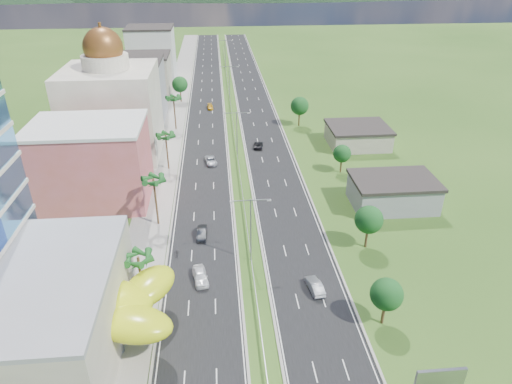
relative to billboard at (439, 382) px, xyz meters
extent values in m
plane|color=#2D5119|center=(-17.00, 18.00, -4.42)|extent=(500.00, 500.00, 0.00)
cube|color=black|center=(-24.50, 108.00, -4.40)|extent=(11.00, 260.00, 0.04)
cube|color=black|center=(-9.50, 108.00, -4.40)|extent=(11.00, 260.00, 0.04)
cube|color=gray|center=(-34.00, 108.00, -4.36)|extent=(7.00, 260.00, 0.12)
cube|color=gray|center=(-17.00, 90.00, -3.80)|extent=(0.08, 216.00, 0.28)
cube|color=gray|center=(-17.00, 192.00, -4.07)|extent=(0.10, 0.12, 0.70)
cylinder|color=gray|center=(-17.00, 28.00, 1.08)|extent=(0.20, 0.20, 11.00)
cube|color=gray|center=(-18.44, 28.00, 6.38)|extent=(2.88, 0.12, 0.12)
cube|color=gray|center=(-15.56, 28.00, 6.38)|extent=(2.88, 0.12, 0.12)
cube|color=silver|center=(-19.72, 28.00, 6.28)|extent=(0.60, 0.25, 0.18)
cube|color=silver|center=(-14.28, 28.00, 6.28)|extent=(0.60, 0.25, 0.18)
cylinder|color=gray|center=(-17.00, 68.00, 1.08)|extent=(0.20, 0.20, 11.00)
cube|color=gray|center=(-18.44, 68.00, 6.38)|extent=(2.88, 0.12, 0.12)
cube|color=gray|center=(-15.56, 68.00, 6.38)|extent=(2.88, 0.12, 0.12)
cube|color=silver|center=(-19.72, 68.00, 6.28)|extent=(0.60, 0.25, 0.18)
cube|color=silver|center=(-14.28, 68.00, 6.28)|extent=(0.60, 0.25, 0.18)
cylinder|color=gray|center=(-17.00, 113.00, 1.08)|extent=(0.20, 0.20, 11.00)
cube|color=gray|center=(-18.44, 113.00, 6.38)|extent=(2.88, 0.12, 0.12)
cube|color=gray|center=(-15.56, 113.00, 6.38)|extent=(2.88, 0.12, 0.12)
cube|color=silver|center=(-19.72, 113.00, 6.28)|extent=(0.60, 0.25, 0.18)
cube|color=silver|center=(-14.28, 113.00, 6.28)|extent=(0.60, 0.25, 0.18)
cylinder|color=gray|center=(-17.00, 158.00, 1.08)|extent=(0.20, 0.20, 11.00)
cube|color=gray|center=(-18.44, 158.00, 6.38)|extent=(2.88, 0.12, 0.12)
cube|color=gray|center=(-15.56, 158.00, 6.38)|extent=(2.88, 0.12, 0.12)
cube|color=silver|center=(-19.72, 158.00, 6.28)|extent=(0.60, 0.25, 0.18)
cube|color=silver|center=(-14.28, 158.00, 6.28)|extent=(0.60, 0.25, 0.18)
cylinder|color=gray|center=(-41.00, 16.00, -2.42)|extent=(0.50, 0.50, 4.00)
cylinder|color=gray|center=(-34.00, 11.00, -2.42)|extent=(0.50, 0.50, 4.00)
cylinder|color=gray|center=(-38.00, 8.00, -2.42)|extent=(0.50, 0.50, 4.00)
cylinder|color=gray|center=(-32.00, 16.00, -2.42)|extent=(0.50, 0.50, 4.00)
cube|color=#C55A50|center=(-45.00, 50.00, 3.08)|extent=(20.00, 15.00, 15.00)
cube|color=#BFB69E|center=(-45.00, 73.00, 5.58)|extent=(20.00, 20.00, 20.00)
cylinder|color=#BFB69E|center=(-45.00, 73.00, 17.08)|extent=(10.00, 10.00, 3.00)
sphere|color=brown|center=(-45.00, 73.00, 20.08)|extent=(8.40, 8.40, 8.40)
cube|color=gray|center=(-44.00, 98.00, 3.58)|extent=(16.00, 15.00, 16.00)
cube|color=#A49B87|center=(-44.00, 120.00, 2.08)|extent=(16.00, 15.00, 13.00)
cube|color=silver|center=(-44.00, 143.00, 4.58)|extent=(16.00, 15.00, 18.00)
cube|color=#D85919|center=(0.00, 0.00, 0.18)|extent=(5.20, 0.35, 3.20)
cube|color=gray|center=(11.00, 43.00, -1.92)|extent=(15.00, 10.00, 5.00)
cube|color=#A49B87|center=(13.00, 73.00, -2.22)|extent=(14.00, 12.00, 4.40)
cylinder|color=#47301C|center=(-32.50, 20.00, -0.67)|extent=(0.36, 0.36, 7.50)
cylinder|color=#47301C|center=(-32.50, 40.00, 0.08)|extent=(0.36, 0.36, 9.00)
cylinder|color=#47301C|center=(-32.50, 63.00, -0.42)|extent=(0.36, 0.36, 8.00)
cylinder|color=#47301C|center=(-32.50, 88.00, -0.02)|extent=(0.36, 0.36, 8.80)
cylinder|color=#47301C|center=(-32.50, 113.00, -1.97)|extent=(0.40, 0.40, 4.90)
sphere|color=#19501D|center=(-32.50, 113.00, 1.18)|extent=(4.90, 4.90, 4.90)
cylinder|color=#47301C|center=(-1.00, 13.00, -2.32)|extent=(0.40, 0.40, 4.20)
sphere|color=#19501D|center=(-1.00, 13.00, 0.38)|extent=(4.20, 4.20, 4.20)
cylinder|color=#47301C|center=(2.00, 30.00, -2.15)|extent=(0.40, 0.40, 4.55)
sphere|color=#19501D|center=(2.00, 30.00, 0.78)|extent=(4.55, 4.55, 4.55)
cylinder|color=#47301C|center=(5.00, 58.00, -2.50)|extent=(0.40, 0.40, 3.85)
sphere|color=#19501D|center=(5.00, 58.00, -0.02)|extent=(3.85, 3.85, 3.85)
cylinder|color=#47301C|center=(1.00, 88.00, -1.97)|extent=(0.40, 0.40, 4.90)
sphere|color=#19501D|center=(1.00, 88.00, 1.18)|extent=(4.90, 4.90, 4.90)
imported|color=white|center=(-24.79, 23.68, -3.54)|extent=(2.76, 5.18, 1.68)
imported|color=black|center=(-24.76, 35.32, -3.65)|extent=(1.77, 4.50, 1.46)
imported|color=#B3B6BC|center=(-23.20, 64.99, -3.69)|extent=(3.10, 5.31, 1.39)
imported|color=gold|center=(-23.32, 104.93, -3.77)|extent=(1.96, 4.28, 1.21)
imported|color=#989A9F|center=(-8.47, 20.11, -3.62)|extent=(2.31, 4.84, 1.53)
imported|color=black|center=(-11.58, 73.40, -3.75)|extent=(2.73, 4.83, 1.27)
imported|color=black|center=(-28.56, 30.34, -3.74)|extent=(0.77, 2.05, 1.29)
camera|label=1|loc=(-21.37, -29.81, 38.93)|focal=32.00mm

